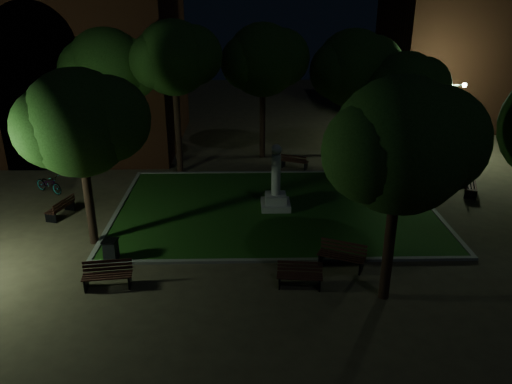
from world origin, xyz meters
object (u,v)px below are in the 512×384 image
at_px(bench_right_side, 469,186).
at_px(bench_far_side, 294,162).
at_px(bench_west_near, 108,275).
at_px(monument, 276,191).
at_px(bench_near_left, 300,276).
at_px(bench_left_side, 61,208).
at_px(bicycle, 49,184).
at_px(bench_near_right, 342,256).
at_px(trash_bin, 111,250).

relative_size(bench_right_side, bench_far_side, 1.09).
height_order(bench_west_near, bench_right_side, same).
bearing_deg(bench_west_near, monument, 39.00).
distance_m(monument, bench_near_left, 6.86).
distance_m(bench_near_left, bench_right_side, 13.00).
xyz_separation_m(bench_west_near, bench_left_side, (-3.71, 6.08, -0.03)).
bearing_deg(monument, bench_left_side, -176.56).
xyz_separation_m(bench_near_left, bench_left_side, (-10.58, 6.22, 0.00)).
relative_size(bench_near_left, bench_far_side, 0.99).
height_order(bench_left_side, bicycle, bicycle).
bearing_deg(bench_west_near, bench_near_right, 0.57).
relative_size(bench_near_left, bicycle, 0.90).
bearing_deg(bench_west_near, bench_far_side, 50.85).
distance_m(bench_west_near, bench_left_side, 7.13).
bearing_deg(monument, trash_bin, -144.19).
height_order(trash_bin, bicycle, bicycle).
bearing_deg(bench_west_near, bench_near_left, -8.31).
xyz_separation_m(bench_near_left, bench_right_side, (9.76, 8.59, 0.03)).
xyz_separation_m(bench_far_side, trash_bin, (-8.22, -10.83, 0.06)).
xyz_separation_m(monument, bench_near_left, (0.46, -6.82, -0.54)).
distance_m(monument, bench_right_side, 10.38).
xyz_separation_m(monument, bench_left_side, (-10.12, -0.61, -0.53)).
xyz_separation_m(bench_left_side, bench_right_side, (20.34, 2.38, 0.02)).
height_order(bench_near_right, bench_far_side, bench_near_right).
bearing_deg(bench_far_side, bench_right_side, 178.10).
distance_m(monument, bench_left_side, 10.16).
distance_m(bench_near_left, bench_near_right, 2.19).
distance_m(bench_near_left, bench_west_near, 6.87).
relative_size(monument, bench_far_side, 1.89).
bearing_deg(bench_far_side, bench_near_left, 109.19).
relative_size(bench_near_right, bench_west_near, 1.05).
bearing_deg(bench_near_right, monument, 136.24).
bearing_deg(bench_right_side, monument, 120.39).
bearing_deg(bench_right_side, bench_left_side, 117.25).
distance_m(bench_near_right, bicycle, 16.09).
bearing_deg(trash_bin, bench_near_left, -15.23).
distance_m(monument, bench_far_side, 6.17).
relative_size(bench_near_right, bicycle, 1.01).
height_order(bench_right_side, bench_far_side, bench_right_side).
relative_size(bench_west_near, bicycle, 0.97).
bearing_deg(bench_near_left, bench_west_near, -174.81).
xyz_separation_m(bench_near_right, bench_right_side, (8.01, 7.28, -0.01)).
xyz_separation_m(bench_left_side, trash_bin, (3.38, -4.26, 0.05)).
relative_size(bench_west_near, trash_bin, 1.94).
bearing_deg(bench_left_side, bench_west_near, 47.87).
height_order(monument, bench_far_side, monument).
bearing_deg(monument, bicycle, 168.30).
distance_m(bench_near_left, trash_bin, 7.46).
bearing_deg(monument, bench_far_side, 76.11).
bearing_deg(bench_far_side, monument, 99.85).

